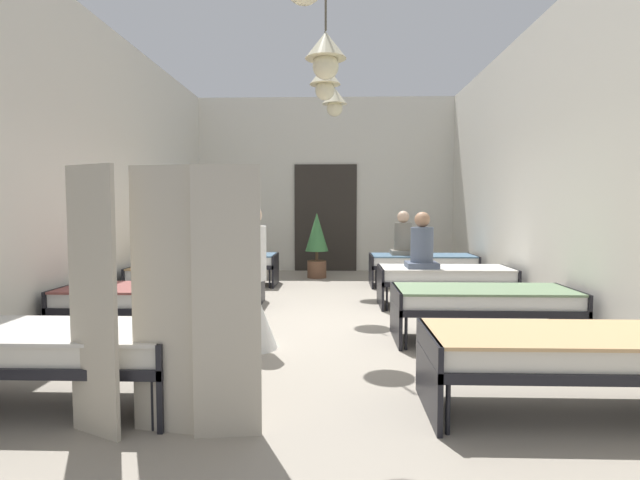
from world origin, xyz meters
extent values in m
cube|color=#9E9384|center=(0.00, 0.00, -0.05)|extent=(6.32, 10.71, 0.10)
cube|color=silver|center=(0.00, 5.15, 1.95)|extent=(6.12, 0.20, 3.90)
cube|color=silver|center=(-2.96, 0.00, 1.95)|extent=(0.20, 10.11, 3.90)
cube|color=silver|center=(2.96, 0.00, 1.95)|extent=(0.20, 10.11, 3.90)
cube|color=#2D2823|center=(0.00, 5.03, 1.20)|extent=(1.40, 0.06, 2.40)
cylinder|color=brown|center=(0.12, -0.88, 3.60)|extent=(0.02, 0.02, 0.59)
cone|color=beige|center=(0.12, -0.88, 3.15)|extent=(0.44, 0.44, 0.28)
sphere|color=beige|center=(0.12, -0.88, 2.93)|extent=(0.28, 0.28, 0.28)
cylinder|color=brown|center=(0.08, 0.88, 3.68)|extent=(0.02, 0.02, 0.44)
cone|color=beige|center=(0.08, 0.88, 3.31)|extent=(0.44, 0.44, 0.28)
sphere|color=beige|center=(0.08, 0.88, 3.09)|extent=(0.28, 0.28, 0.28)
cylinder|color=brown|center=(0.21, 2.65, 3.72)|extent=(0.02, 0.02, 0.35)
cone|color=beige|center=(0.21, 2.65, 3.39)|extent=(0.44, 0.44, 0.28)
sphere|color=beige|center=(0.21, 2.65, 3.17)|extent=(0.28, 0.28, 0.28)
cylinder|color=black|center=(-0.94, -3.21, 0.17)|extent=(0.03, 0.03, 0.34)
cylinder|color=black|center=(-0.94, -2.49, 0.17)|extent=(0.03, 0.03, 0.34)
cube|color=black|center=(-1.81, -2.85, 0.38)|extent=(1.90, 0.84, 0.07)
cube|color=black|center=(-0.88, -2.85, 0.29)|extent=(0.04, 0.84, 0.57)
cube|color=silver|center=(-1.81, -2.85, 0.48)|extent=(1.82, 0.78, 0.14)
cube|color=beige|center=(-1.81, -2.85, 0.56)|extent=(1.86, 0.82, 0.02)
cylinder|color=black|center=(0.94, -3.21, 0.17)|extent=(0.03, 0.03, 0.34)
cylinder|color=black|center=(0.94, -2.49, 0.17)|extent=(0.03, 0.03, 0.34)
cube|color=black|center=(1.81, -2.85, 0.38)|extent=(1.90, 0.84, 0.07)
cube|color=black|center=(0.88, -2.85, 0.29)|extent=(0.04, 0.84, 0.57)
cube|color=silver|center=(1.81, -2.85, 0.48)|extent=(1.82, 0.78, 0.14)
cube|color=tan|center=(1.81, -2.85, 0.56)|extent=(1.86, 0.82, 0.02)
cylinder|color=black|center=(-2.68, -1.31, 0.17)|extent=(0.03, 0.03, 0.34)
cylinder|color=black|center=(-2.68, -0.59, 0.17)|extent=(0.03, 0.03, 0.34)
cylinder|color=black|center=(-0.94, -1.31, 0.17)|extent=(0.03, 0.03, 0.34)
cylinder|color=black|center=(-0.94, -0.59, 0.17)|extent=(0.03, 0.03, 0.34)
cube|color=black|center=(-1.81, -0.95, 0.38)|extent=(1.90, 0.84, 0.07)
cube|color=black|center=(-2.74, -0.95, 0.29)|extent=(0.04, 0.84, 0.57)
cube|color=black|center=(-0.88, -0.95, 0.29)|extent=(0.04, 0.84, 0.57)
cube|color=white|center=(-1.81, -0.95, 0.48)|extent=(1.82, 0.78, 0.14)
cube|color=#8C4C47|center=(-1.81, -0.95, 0.56)|extent=(1.86, 0.82, 0.02)
cylinder|color=black|center=(0.94, -1.31, 0.17)|extent=(0.03, 0.03, 0.34)
cylinder|color=black|center=(0.94, -0.59, 0.17)|extent=(0.03, 0.03, 0.34)
cylinder|color=black|center=(2.68, -1.31, 0.17)|extent=(0.03, 0.03, 0.34)
cylinder|color=black|center=(2.68, -0.59, 0.17)|extent=(0.03, 0.03, 0.34)
cube|color=black|center=(1.81, -0.95, 0.38)|extent=(1.90, 0.84, 0.07)
cube|color=black|center=(0.88, -0.95, 0.29)|extent=(0.04, 0.84, 0.57)
cube|color=black|center=(2.74, -0.95, 0.29)|extent=(0.04, 0.84, 0.57)
cube|color=white|center=(1.81, -0.95, 0.48)|extent=(1.82, 0.78, 0.14)
cube|color=slate|center=(1.81, -0.95, 0.56)|extent=(1.86, 0.82, 0.02)
cylinder|color=black|center=(-2.68, 0.59, 0.17)|extent=(0.03, 0.03, 0.34)
cylinder|color=black|center=(-2.68, 1.31, 0.17)|extent=(0.03, 0.03, 0.34)
cylinder|color=black|center=(-0.94, 0.59, 0.17)|extent=(0.03, 0.03, 0.34)
cylinder|color=black|center=(-0.94, 1.31, 0.17)|extent=(0.03, 0.03, 0.34)
cube|color=black|center=(-1.81, 0.95, 0.38)|extent=(1.90, 0.84, 0.07)
cube|color=black|center=(-2.74, 0.95, 0.29)|extent=(0.04, 0.84, 0.57)
cube|color=black|center=(-0.88, 0.95, 0.29)|extent=(0.04, 0.84, 0.57)
cube|color=white|center=(-1.81, 0.95, 0.48)|extent=(1.82, 0.78, 0.14)
cube|color=tan|center=(-1.81, 0.95, 0.56)|extent=(1.86, 0.82, 0.02)
cylinder|color=black|center=(0.94, 0.59, 0.17)|extent=(0.03, 0.03, 0.34)
cylinder|color=black|center=(0.94, 1.31, 0.17)|extent=(0.03, 0.03, 0.34)
cylinder|color=black|center=(2.68, 0.59, 0.17)|extent=(0.03, 0.03, 0.34)
cylinder|color=black|center=(2.68, 1.31, 0.17)|extent=(0.03, 0.03, 0.34)
cube|color=black|center=(1.81, 0.95, 0.38)|extent=(1.90, 0.84, 0.07)
cube|color=black|center=(0.88, 0.95, 0.29)|extent=(0.04, 0.84, 0.57)
cube|color=black|center=(2.74, 0.95, 0.29)|extent=(0.04, 0.84, 0.57)
cube|color=white|center=(1.81, 0.95, 0.48)|extent=(1.82, 0.78, 0.14)
cube|color=beige|center=(1.81, 0.95, 0.56)|extent=(1.86, 0.82, 0.02)
cylinder|color=black|center=(-2.68, 2.49, 0.17)|extent=(0.03, 0.03, 0.34)
cylinder|color=black|center=(-2.68, 3.21, 0.17)|extent=(0.03, 0.03, 0.34)
cylinder|color=black|center=(-0.94, 2.49, 0.17)|extent=(0.03, 0.03, 0.34)
cylinder|color=black|center=(-0.94, 3.21, 0.17)|extent=(0.03, 0.03, 0.34)
cube|color=black|center=(-1.81, 2.85, 0.38)|extent=(1.90, 0.84, 0.07)
cube|color=black|center=(-2.74, 2.85, 0.29)|extent=(0.04, 0.84, 0.57)
cube|color=black|center=(-0.88, 2.85, 0.29)|extent=(0.04, 0.84, 0.57)
cube|color=white|center=(-1.81, 2.85, 0.48)|extent=(1.82, 0.78, 0.14)
cube|color=slate|center=(-1.81, 2.85, 0.56)|extent=(1.86, 0.82, 0.02)
cylinder|color=black|center=(0.94, 2.49, 0.17)|extent=(0.03, 0.03, 0.34)
cylinder|color=black|center=(0.94, 3.21, 0.17)|extent=(0.03, 0.03, 0.34)
cylinder|color=black|center=(2.68, 2.49, 0.17)|extent=(0.03, 0.03, 0.34)
cylinder|color=black|center=(2.68, 3.21, 0.17)|extent=(0.03, 0.03, 0.34)
cube|color=black|center=(1.81, 2.85, 0.38)|extent=(1.90, 0.84, 0.07)
cube|color=black|center=(0.88, 2.85, 0.29)|extent=(0.04, 0.84, 0.57)
cube|color=black|center=(2.74, 2.85, 0.29)|extent=(0.04, 0.84, 0.57)
cube|color=white|center=(1.81, 2.85, 0.48)|extent=(1.82, 0.78, 0.14)
cube|color=slate|center=(1.81, 2.85, 0.56)|extent=(1.86, 0.82, 0.02)
cone|color=white|center=(-0.62, -1.30, 0.35)|extent=(0.52, 0.52, 0.70)
cylinder|color=white|center=(-0.62, -1.30, 0.97)|extent=(0.30, 0.30, 0.55)
sphere|color=beige|center=(-0.62, -1.30, 1.36)|extent=(0.22, 0.22, 0.22)
cone|color=white|center=(-0.62, -1.30, 1.44)|extent=(0.18, 0.18, 0.10)
cylinder|color=#515B70|center=(1.46, 0.86, 0.86)|extent=(0.32, 0.32, 0.58)
cube|color=#515B70|center=(1.46, 0.86, 0.61)|extent=(0.44, 0.44, 0.08)
sphere|color=#A87A5B|center=(1.46, 0.86, 1.26)|extent=(0.22, 0.22, 0.22)
cylinder|color=slate|center=(1.46, 2.88, 0.86)|extent=(0.32, 0.32, 0.58)
cube|color=slate|center=(1.46, 2.88, 0.61)|extent=(0.44, 0.44, 0.08)
sphere|color=beige|center=(1.46, 2.88, 1.26)|extent=(0.22, 0.22, 0.22)
cylinder|color=brown|center=(-0.15, 3.85, 0.17)|extent=(0.39, 0.39, 0.35)
cylinder|color=brown|center=(-0.15, 3.85, 0.45)|extent=(0.06, 0.06, 0.20)
cone|color=#3D7A42|center=(-0.15, 3.85, 0.94)|extent=(0.47, 0.47, 0.78)
cube|color=#BCB29E|center=(-1.28, -3.28, 0.85)|extent=(0.39, 0.22, 1.70)
cube|color=#BCB29E|center=(-0.86, -3.22, 0.85)|extent=(0.42, 0.10, 1.70)
cube|color=#BCB29E|center=(-0.44, -3.28, 0.85)|extent=(0.42, 0.08, 1.70)
camera|label=1|loc=(0.23, -6.33, 1.44)|focal=28.23mm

